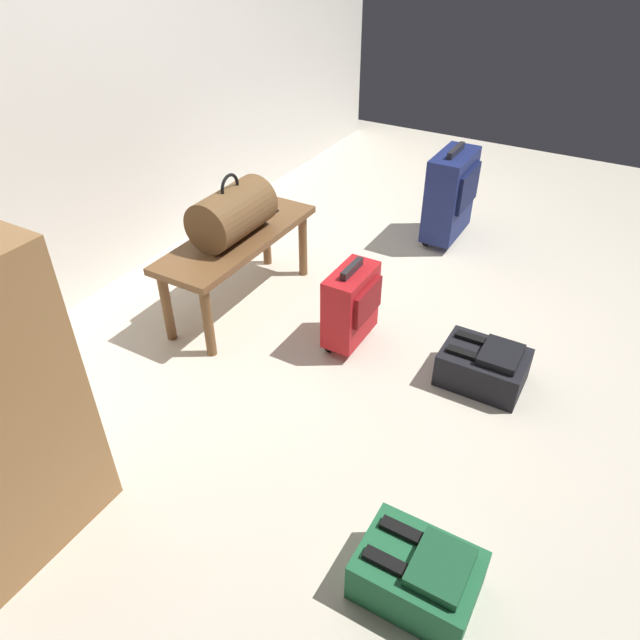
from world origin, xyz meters
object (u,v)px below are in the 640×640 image
duffel_bag_brown (232,213)px  backpack_green (418,574)px  bench (238,246)px  suitcase_upright_navy (451,194)px  backpack_dark (484,366)px  suitcase_small_red (351,304)px  cell_phone (265,210)px

duffel_bag_brown → backpack_green: size_ratio=1.16×
bench → suitcase_upright_navy: bearing=-29.1°
duffel_bag_brown → backpack_dark: size_ratio=1.16×
backpack_green → suitcase_small_red: bearing=36.9°
duffel_bag_brown → cell_phone: 0.36m
cell_phone → backpack_dark: (-0.29, -1.39, -0.34)m
cell_phone → backpack_dark: bearing=-101.6°
backpack_green → suitcase_upright_navy: bearing=17.9°
duffel_bag_brown → backpack_green: (-1.06, -1.48, -0.47)m
backpack_dark → backpack_green: (-1.11, -0.13, 0.00)m
bench → cell_phone: bearing=6.9°
bench → suitcase_small_red: 0.70m
suitcase_small_red → backpack_dark: size_ratio=1.21×
cell_phone → bench: bearing=-173.1°
bench → suitcase_small_red: bearing=-91.7°
suitcase_upright_navy → backpack_green: bearing=-162.1°
suitcase_small_red → backpack_green: bearing=-143.1°
bench → duffel_bag_brown: (-0.02, 0.00, 0.20)m
bench → backpack_green: bearing=-126.1°
duffel_bag_brown → suitcase_upright_navy: size_ratio=0.71×
duffel_bag_brown → backpack_green: bearing=-125.6°
suitcase_small_red → backpack_dark: 0.69m
cell_phone → suitcase_upright_navy: suitcase_upright_navy is taller
suitcase_upright_navy → backpack_dark: bearing=-153.1°
bench → backpack_green: (-1.08, -1.48, -0.27)m
suitcase_upright_navy → backpack_dark: 1.43m
suitcase_upright_navy → backpack_dark: (-1.26, -0.64, -0.23)m
duffel_bag_brown → suitcase_small_red: duffel_bag_brown is taller
suitcase_upright_navy → backpack_green: suitcase_upright_navy is taller
bench → duffel_bag_brown: 0.20m
duffel_bag_brown → backpack_green: 1.88m
backpack_dark → backpack_green: 1.11m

